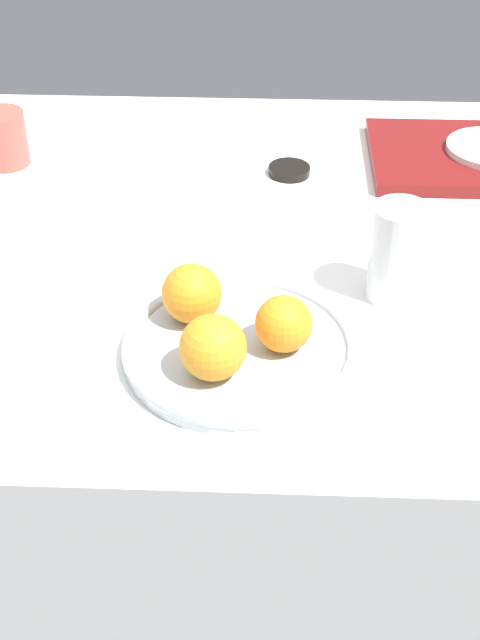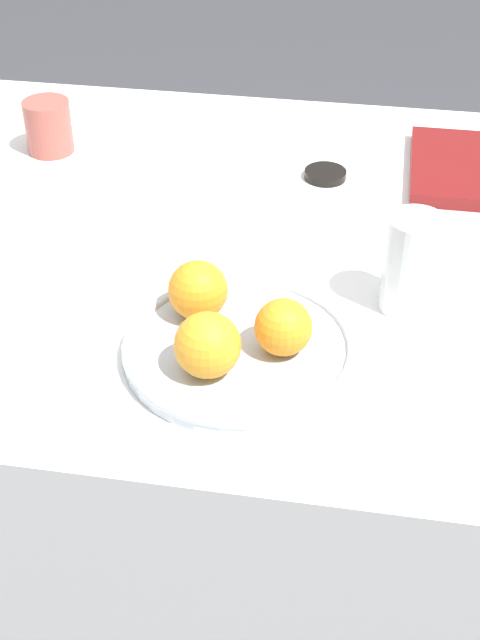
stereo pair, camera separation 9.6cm
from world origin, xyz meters
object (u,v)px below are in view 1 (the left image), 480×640
Objects in this scene: fruit_platter at (240,348)px; water_glass at (397,252)px; cup_0 at (3,138)px; orange_2 at (192,293)px; orange_0 at (213,347)px; orange_1 at (284,324)px; soy_dish at (289,170)px.

fruit_platter is 0.22m from water_glass.
fruit_platter is 0.58m from cup_0.
water_glass reaches higher than cup_0.
orange_2 is at bearing -162.01° from water_glass.
orange_0 is 0.10m from orange_2.
orange_1 is 0.52× the size of water_glass.
orange_0 is at bearing -99.69° from soy_dish.
orange_2 is 0.25m from water_glass.
fruit_platter reaches higher than soy_dish.
orange_1 is 1.02× the size of soy_dish.
cup_0 is (-0.35, 0.49, -0.01)m from orange_0.
soy_dish is at bearing 73.65° from orange_2.
orange_0 is 1.14× the size of soy_dish.
water_glass is at bearing 40.05° from orange_0.
water_glass reaches higher than fruit_platter.
orange_2 is at bearing -51.44° from cup_0.
fruit_platter is 4.21× the size of soy_dish.
fruit_platter is 0.08m from orange_2.
orange_0 is 0.87× the size of cup_0.
orange_1 is 0.18m from water_glass.
water_glass reaches higher than orange_1.
fruit_platter is 3.68× the size of orange_0.
cup_0 is at bearing 133.32° from orange_1.
cup_0 is (-0.42, 0.45, -0.01)m from orange_1.
cup_0 is 0.43m from soy_dish.
orange_2 is at bearing 107.35° from orange_0.
water_glass is (0.21, 0.17, 0.01)m from orange_0.
cup_0 reaches higher than orange_1.
fruit_platter is at bearing -40.40° from orange_2.
orange_2 is 0.40m from soy_dish.
water_glass is (0.24, 0.08, 0.01)m from orange_2.
soy_dish is (0.08, 0.48, -0.04)m from orange_0.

